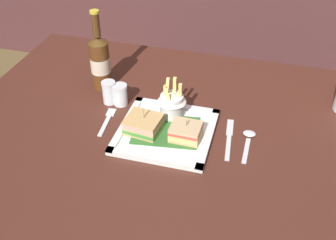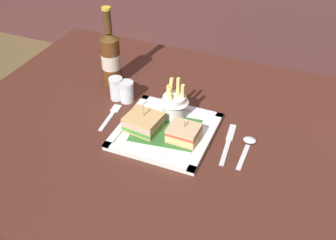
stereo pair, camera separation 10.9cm
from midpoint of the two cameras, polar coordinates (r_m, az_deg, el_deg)
dining_table at (r=1.21m, az=-2.35°, el=-6.33°), size 1.25×0.94×0.74m
square_plate at (r=1.11m, az=-3.09°, el=-1.76°), size 0.26×0.26×0.02m
sandwich_half_left at (r=1.10m, az=-6.35°, el=-0.73°), size 0.10×0.09×0.08m
sandwich_half_right at (r=1.06m, az=-0.38°, el=-1.82°), size 0.08×0.07×0.06m
fries_cup at (r=1.13m, az=-2.23°, el=2.54°), size 0.08×0.08×0.12m
beer_bottle at (r=1.28m, az=-12.11°, el=8.17°), size 0.06×0.06×0.26m
fork at (r=1.18m, az=-11.28°, el=-0.09°), size 0.03×0.13×0.00m
knife at (r=1.10m, az=5.92°, el=-2.54°), size 0.03×0.17×0.00m
spoon at (r=1.10m, az=8.66°, el=-2.66°), size 0.04×0.13×0.01m
salt_shaker at (r=1.23m, az=-10.90°, el=3.64°), size 0.04×0.04×0.07m
pepper_shaker at (r=1.22m, az=-9.36°, el=3.33°), size 0.04×0.04×0.07m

